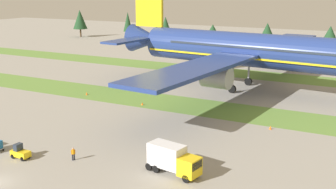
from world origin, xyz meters
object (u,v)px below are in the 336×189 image
object	(u,v)px
airliner	(253,50)
taxiway_marker_2	(270,128)
catering_truck	(173,159)
ground_crew_marshaller	(73,153)
taxiway_marker_1	(87,93)
taxiway_marker_0	(142,104)
baggage_tug	(20,152)

from	to	relation	value
airliner	taxiway_marker_2	bearing A→B (deg)	29.35
catering_truck	taxiway_marker_2	distance (m)	22.78
airliner	ground_crew_marshaller	bearing A→B (deg)	-5.03
catering_truck	taxiway_marker_1	bearing A→B (deg)	-117.90
ground_crew_marshaller	taxiway_marker_0	world-z (taller)	ground_crew_marshaller
taxiway_marker_0	taxiway_marker_2	world-z (taller)	taxiway_marker_2
catering_truck	ground_crew_marshaller	bearing A→B (deg)	-70.21
ground_crew_marshaller	taxiway_marker_2	world-z (taller)	ground_crew_marshaller
baggage_tug	taxiway_marker_0	world-z (taller)	baggage_tug
catering_truck	ground_crew_marshaller	xyz separation A→B (m)	(-13.39, -2.30, -1.01)
catering_truck	taxiway_marker_2	world-z (taller)	catering_truck
airliner	taxiway_marker_2	world-z (taller)	airliner
ground_crew_marshaller	airliner	bearing A→B (deg)	-154.29
taxiway_marker_2	airliner	bearing A→B (deg)	113.32
airliner	catering_truck	xyz separation A→B (m)	(3.98, -45.83, -6.95)
taxiway_marker_0	catering_truck	bearing A→B (deg)	-52.39
taxiway_marker_0	taxiway_marker_2	distance (m)	25.55
ground_crew_marshaller	taxiway_marker_0	size ratio (longest dim) A/B	3.08
taxiway_marker_2	ground_crew_marshaller	bearing A→B (deg)	-129.35
airliner	ground_crew_marshaller	xyz separation A→B (m)	(-9.41, -48.13, -7.95)
taxiway_marker_1	airliner	bearing A→B (deg)	33.90
taxiway_marker_0	taxiway_marker_1	distance (m)	14.46
baggage_tug	catering_truck	distance (m)	20.70
baggage_tug	catering_truck	world-z (taller)	catering_truck
taxiway_marker_0	taxiway_marker_2	size ratio (longest dim) A/B	0.92
airliner	taxiway_marker_1	xyz separation A→B (m)	(-29.43, -19.77, -8.58)
taxiway_marker_2	taxiway_marker_1	bearing A→B (deg)	173.91
taxiway_marker_0	taxiway_marker_1	bearing A→B (deg)	174.57
baggage_tug	taxiway_marker_0	xyz separation A→B (m)	(1.03, 29.72, -0.53)
airliner	catering_truck	size ratio (longest dim) A/B	11.08
taxiway_marker_0	airliner	bearing A→B (deg)	54.58
taxiway_marker_1	baggage_tug	bearing A→B (deg)	-66.74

